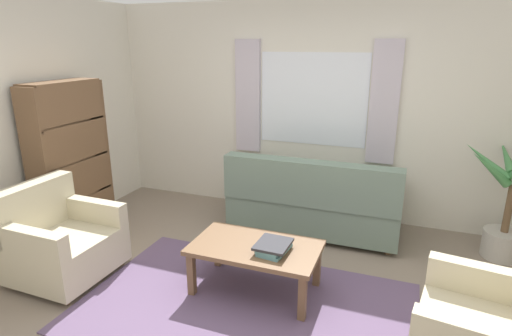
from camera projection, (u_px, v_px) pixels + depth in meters
ground_plane at (245, 308)px, 3.42m from camera, size 6.24×6.24×0.00m
wall_back at (314, 111)px, 5.06m from camera, size 5.32×0.12×2.60m
window_with_curtains at (312, 100)px, 4.94m from camera, size 1.98×0.07×1.40m
area_rug at (245, 307)px, 3.42m from camera, size 2.71×1.71×0.01m
couch at (314, 202)px, 4.68m from camera, size 1.90×0.82×0.92m
armchair_left at (59, 241)px, 3.81m from camera, size 0.83×0.85×0.88m
coffee_table at (255, 251)px, 3.56m from camera, size 1.10×0.64×0.44m
book_stack_on_table at (273, 247)px, 3.43m from camera, size 0.28×0.33×0.08m
potted_plant at (510, 207)px, 4.07m from camera, size 0.97×1.26×1.25m
bookshelf at (73, 157)px, 4.59m from camera, size 0.30×0.94×1.72m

